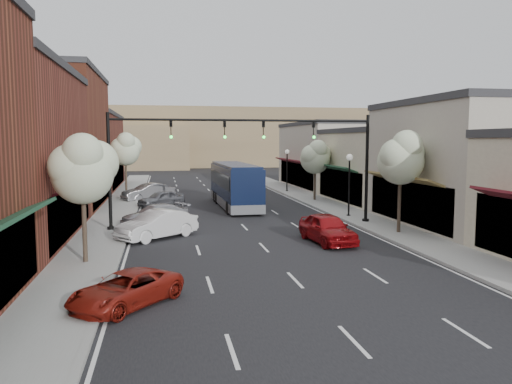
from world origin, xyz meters
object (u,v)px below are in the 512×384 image
tree_right_near (402,157)px  lamp_post_far (287,163)px  red_hatchback (327,228)px  parked_car_e (148,192)px  tree_left_near (83,168)px  parked_car_b (157,225)px  parked_car_d (161,199)px  lamp_post_near (349,175)px  parked_car_c (155,215)px  coach_bus (235,184)px  tree_left_far (126,149)px  signal_mast_left (150,153)px  parked_car_a (126,290)px  signal_mast_right (332,152)px  tree_right_far (316,156)px

tree_right_near → lamp_post_far: bearing=91.3°
red_hatchback → parked_car_e: size_ratio=0.97×
tree_left_near → parked_car_e: bearing=85.0°
parked_car_b → parked_car_d: size_ratio=1.21×
lamp_post_near → parked_car_c: lamp_post_near is taller
lamp_post_near → coach_bus: 10.05m
lamp_post_far → parked_car_d: size_ratio=1.14×
tree_left_near → tree_left_far: 26.00m
parked_car_e → tree_left_far: bearing=-170.5°
lamp_post_near → parked_car_c: bearing=-177.2°
lamp_post_far → parked_car_b: 26.25m
tree_left_near → parked_car_e: 23.65m
parked_car_b → parked_car_e: 17.92m
signal_mast_left → parked_car_b: (0.32, -2.64, -3.85)m
lamp_post_near → parked_car_e: (-14.00, 12.75, -2.24)m
parked_car_a → parked_car_c: parked_car_c is taller
coach_bus → lamp_post_near: bearing=-46.8°
parked_car_a → parked_car_d: bearing=129.2°
tree_right_near → parked_car_d: 20.35m
lamp_post_far → signal_mast_right: bearing=-96.2°
signal_mast_left → lamp_post_near: signal_mast_left is taller
parked_car_a → tree_left_near: bearing=151.0°
signal_mast_right → tree_right_near: (2.73, -4.05, -0.17)m
tree_left_far → parked_car_e: tree_left_far is taller
tree_left_near → lamp_post_near: bearing=33.3°
signal_mast_right → signal_mast_left: size_ratio=1.00×
coach_bus → tree_right_far: bearing=15.8°
signal_mast_left → lamp_post_near: 13.75m
parked_car_b → parked_car_c: 4.50m
tree_left_far → red_hatchback: (11.78, -23.40, -3.83)m
parked_car_a → coach_bus: bearing=115.2°
lamp_post_far → parked_car_b: (-13.10, -22.65, -2.23)m
lamp_post_far → lamp_post_near: bearing=-90.0°
parked_car_a → tree_right_far: bearing=102.4°
signal_mast_right → tree_left_far: bearing=127.7°
tree_left_near → tree_left_far: bearing=90.0°
lamp_post_near → parked_car_c: 13.49m
lamp_post_far → parked_car_d: lamp_post_far is taller
tree_right_near → signal_mast_right: bearing=123.9°
coach_bus → red_hatchback: (2.73, -15.07, -1.06)m
signal_mast_left → parked_car_a: 14.52m
red_hatchback → signal_mast_left: bearing=143.5°
red_hatchback → parked_car_b: 9.26m
signal_mast_right → parked_car_b: bearing=-166.4°
tree_right_near → parked_car_d: (-13.43, 14.81, -3.79)m
signal_mast_left → parked_car_b: signal_mast_left is taller
coach_bus → parked_car_d: bearing=167.7°
tree_left_near → coach_bus: 20.00m
parked_car_b → parked_car_e: (-0.90, 17.90, -0.01)m
signal_mast_left → tree_right_near: (13.97, -4.05, -0.17)m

